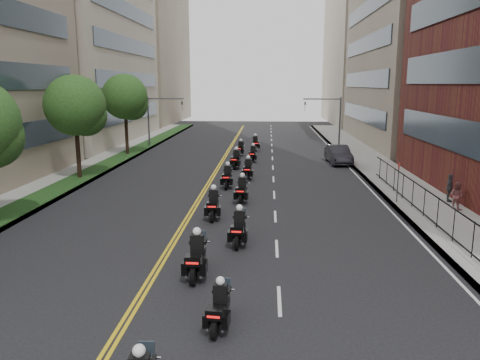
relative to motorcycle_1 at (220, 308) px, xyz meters
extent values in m
cube|color=gray|center=(10.58, 21.81, -0.53)|extent=(4.00, 90.00, 0.15)
cube|color=gray|center=(-13.42, 21.81, -0.53)|extent=(4.00, 90.00, 0.15)
cube|color=#173914|center=(-12.62, 21.81, -0.43)|extent=(2.00, 90.00, 0.04)
cube|color=#333F4C|center=(12.53, 13.81, 2.90)|extent=(0.12, 25.80, 1.80)
cube|color=#333F4C|center=(12.53, 13.81, 6.90)|extent=(0.12, 25.80, 1.80)
cube|color=gray|center=(20.08, 44.81, 14.40)|extent=(15.00, 28.00, 30.00)
cube|color=#333F4C|center=(12.53, 44.81, 2.90)|extent=(0.12, 24.08, 1.80)
cube|color=#333F4C|center=(12.53, 44.81, 6.90)|extent=(0.12, 24.08, 1.80)
cube|color=#333F4C|center=(12.53, 44.81, 10.90)|extent=(0.12, 24.08, 1.80)
cube|color=#333F4C|center=(12.53, 44.81, 14.90)|extent=(0.12, 24.08, 1.80)
cube|color=#AD9D8C|center=(20.08, 74.81, 12.40)|extent=(15.00, 28.00, 26.00)
cube|color=#333F4C|center=(-15.37, 44.81, 2.90)|extent=(0.12, 24.08, 1.80)
cube|color=#333F4C|center=(-15.37, 44.81, 6.90)|extent=(0.12, 24.08, 1.80)
cube|color=#333F4C|center=(-15.37, 44.81, 10.90)|extent=(0.12, 24.08, 1.80)
cube|color=#333F4C|center=(-15.37, 44.81, 14.90)|extent=(0.12, 24.08, 1.80)
cube|color=gray|center=(-23.42, 74.81, 12.40)|extent=(16.00, 28.00, 26.00)
cube|color=black|center=(9.58, 8.81, 1.00)|extent=(0.05, 28.00, 0.05)
cube|color=black|center=(9.58, 8.81, -0.30)|extent=(0.05, 28.00, 0.05)
cylinder|color=black|center=(-12.62, 20.81, 1.95)|extent=(0.32, 0.32, 5.11)
sphere|color=#194818|center=(-12.62, 20.81, 4.87)|extent=(4.40, 4.40, 4.40)
sphere|color=#194818|center=(-12.02, 21.21, 4.14)|extent=(3.08, 3.08, 3.08)
cylinder|color=black|center=(-12.62, 32.81, 2.09)|extent=(0.32, 0.32, 5.39)
sphere|color=#194818|center=(-12.62, 32.81, 5.17)|extent=(4.40, 4.40, 4.40)
sphere|color=#194818|center=(-12.02, 33.21, 4.40)|extent=(3.08, 3.08, 3.08)
cylinder|color=#3F3F44|center=(9.08, 38.81, 2.20)|extent=(0.18, 0.18, 5.60)
cylinder|color=#3F3F44|center=(7.08, 38.81, 4.80)|extent=(4.00, 0.14, 0.14)
imported|color=black|center=(5.28, 38.81, 4.00)|extent=(0.16, 0.20, 1.00)
cylinder|color=#3F3F44|center=(-11.92, 38.81, 2.20)|extent=(0.18, 0.18, 5.60)
cylinder|color=#3F3F44|center=(-9.92, 38.81, 4.80)|extent=(4.00, 0.14, 0.14)
imported|color=black|center=(-8.12, 38.81, 4.00)|extent=(0.16, 0.20, 1.00)
sphere|color=white|center=(-1.31, -3.75, 0.90)|extent=(0.28, 0.28, 0.28)
cylinder|color=black|center=(-0.07, -0.65, -0.30)|extent=(0.19, 0.63, 0.62)
cylinder|color=black|center=(0.08, 0.80, -0.30)|extent=(0.19, 0.63, 0.62)
cube|color=black|center=(0.01, 0.07, -0.04)|extent=(0.50, 1.26, 0.36)
cube|color=silver|center=(0.01, 0.12, -0.25)|extent=(0.39, 0.53, 0.27)
cube|color=black|center=(-0.07, -0.65, 0.18)|extent=(0.51, 0.43, 0.29)
cube|color=red|center=(-0.09, -0.84, 0.16)|extent=(0.36, 0.06, 0.06)
cube|color=black|center=(0.01, 0.12, 0.41)|extent=(0.42, 0.29, 0.56)
sphere|color=white|center=(0.01, 0.13, 0.79)|extent=(0.26, 0.26, 0.26)
cylinder|color=black|center=(-1.22, 2.84, -0.23)|extent=(0.16, 0.75, 0.75)
cylinder|color=black|center=(-1.22, 4.59, -0.23)|extent=(0.16, 0.75, 0.75)
cube|color=black|center=(-1.22, 3.71, 0.08)|extent=(0.46, 1.48, 0.44)
cube|color=silver|center=(-1.22, 3.77, -0.18)|extent=(0.42, 0.60, 0.33)
cube|color=black|center=(-1.22, 2.84, 0.34)|extent=(0.57, 0.46, 0.35)
cube|color=red|center=(-1.22, 2.61, 0.32)|extent=(0.44, 0.03, 0.08)
cube|color=black|center=(-1.22, 3.77, 0.63)|extent=(0.48, 0.31, 0.68)
sphere|color=white|center=(-1.22, 3.78, 1.09)|extent=(0.32, 0.32, 0.32)
cylinder|color=black|center=(0.07, 6.52, -0.24)|extent=(0.19, 0.73, 0.72)
cylinder|color=black|center=(0.16, 8.21, -0.24)|extent=(0.19, 0.73, 0.72)
cube|color=black|center=(0.12, 7.36, 0.05)|extent=(0.52, 1.45, 0.42)
cube|color=silver|center=(0.12, 7.41, -0.19)|extent=(0.43, 0.60, 0.32)
cube|color=black|center=(0.07, 6.52, 0.31)|extent=(0.57, 0.47, 0.34)
cube|color=red|center=(0.06, 6.29, 0.29)|extent=(0.42, 0.05, 0.07)
cube|color=black|center=(0.12, 7.41, 0.58)|extent=(0.48, 0.32, 0.66)
sphere|color=white|center=(0.12, 7.42, 1.03)|extent=(0.31, 0.31, 0.31)
cylinder|color=black|center=(-1.47, 10.49, -0.24)|extent=(0.17, 0.73, 0.73)
cylinder|color=black|center=(-1.52, 12.20, -0.24)|extent=(0.17, 0.73, 0.73)
cube|color=black|center=(-1.49, 11.35, 0.06)|extent=(0.50, 1.46, 0.43)
cube|color=silver|center=(-1.50, 11.40, -0.19)|extent=(0.43, 0.60, 0.32)
cube|color=black|center=(-1.47, 10.49, 0.31)|extent=(0.57, 0.47, 0.34)
cube|color=red|center=(-1.46, 10.27, 0.29)|extent=(0.43, 0.05, 0.07)
cube|color=black|center=(-1.50, 11.40, 0.59)|extent=(0.48, 0.31, 0.66)
sphere|color=white|center=(-1.50, 11.41, 1.04)|extent=(0.31, 0.31, 0.31)
cylinder|color=black|center=(-0.22, 14.06, -0.25)|extent=(0.19, 0.72, 0.72)
cylinder|color=black|center=(-0.12, 15.74, -0.25)|extent=(0.19, 0.72, 0.72)
cube|color=black|center=(-0.17, 14.90, 0.05)|extent=(0.53, 1.45, 0.42)
cube|color=silver|center=(-0.17, 14.95, -0.19)|extent=(0.44, 0.60, 0.32)
cube|color=black|center=(-0.22, 14.06, 0.30)|extent=(0.57, 0.48, 0.34)
cube|color=red|center=(-0.24, 13.83, 0.28)|extent=(0.42, 0.06, 0.07)
cube|color=black|center=(-0.17, 14.95, 0.58)|extent=(0.48, 0.32, 0.65)
sphere|color=white|center=(-0.16, 14.96, 1.02)|extent=(0.31, 0.31, 0.31)
cylinder|color=black|center=(-1.42, 18.04, -0.24)|extent=(0.17, 0.72, 0.72)
cylinder|color=black|center=(-1.37, 19.73, -0.24)|extent=(0.17, 0.72, 0.72)
cube|color=black|center=(-1.40, 18.89, 0.05)|extent=(0.48, 1.44, 0.42)
cube|color=silver|center=(-1.39, 18.94, -0.19)|extent=(0.42, 0.59, 0.32)
cube|color=black|center=(-1.42, 18.04, 0.31)|extent=(0.56, 0.46, 0.34)
cube|color=red|center=(-1.42, 17.82, 0.29)|extent=(0.42, 0.04, 0.07)
cube|color=black|center=(-1.39, 18.94, 0.58)|extent=(0.47, 0.31, 0.66)
sphere|color=white|center=(-1.39, 18.95, 1.03)|extent=(0.31, 0.31, 0.31)
cylinder|color=black|center=(-0.16, 21.08, -0.25)|extent=(0.18, 0.72, 0.71)
cylinder|color=black|center=(-0.07, 22.75, -0.25)|extent=(0.18, 0.72, 0.71)
cube|color=black|center=(-0.11, 21.91, 0.05)|extent=(0.51, 1.43, 0.42)
cube|color=silver|center=(-0.11, 21.97, -0.20)|extent=(0.43, 0.59, 0.31)
cube|color=black|center=(-0.16, 21.08, 0.30)|extent=(0.57, 0.47, 0.33)
cube|color=red|center=(-0.17, 20.86, 0.28)|extent=(0.42, 0.05, 0.07)
cube|color=black|center=(-0.11, 21.97, 0.57)|extent=(0.47, 0.32, 0.65)
sphere|color=white|center=(-0.11, 21.98, 1.01)|extent=(0.30, 0.30, 0.30)
cylinder|color=black|center=(-1.41, 25.38, -0.24)|extent=(0.24, 0.75, 0.74)
cylinder|color=black|center=(-1.20, 27.11, -0.24)|extent=(0.24, 0.75, 0.74)
cube|color=black|center=(-1.30, 26.25, 0.07)|extent=(0.63, 1.51, 0.43)
cube|color=silver|center=(-1.29, 26.30, -0.18)|extent=(0.48, 0.64, 0.33)
cube|color=black|center=(-1.41, 25.38, 0.33)|extent=(0.61, 0.52, 0.35)
cube|color=red|center=(-1.43, 25.16, 0.31)|extent=(0.43, 0.08, 0.08)
cube|color=black|center=(-1.29, 26.30, 0.61)|extent=(0.51, 0.36, 0.67)
sphere|color=white|center=(-1.29, 26.31, 1.07)|extent=(0.31, 0.31, 0.31)
cylinder|color=black|center=(-0.07, 28.93, -0.26)|extent=(0.20, 0.70, 0.69)
cylinder|color=black|center=(0.07, 30.55, -0.26)|extent=(0.20, 0.70, 0.69)
cube|color=black|center=(0.00, 29.74, 0.02)|extent=(0.54, 1.40, 0.40)
cube|color=silver|center=(0.00, 29.79, -0.21)|extent=(0.43, 0.59, 0.30)
cube|color=black|center=(-0.07, 28.93, 0.27)|extent=(0.56, 0.47, 0.32)
cube|color=red|center=(-0.09, 28.72, 0.25)|extent=(0.41, 0.06, 0.07)
cube|color=black|center=(0.00, 29.79, 0.53)|extent=(0.47, 0.32, 0.63)
sphere|color=white|center=(0.00, 29.80, 0.96)|extent=(0.29, 0.29, 0.29)
cylinder|color=black|center=(-1.45, 32.71, -0.27)|extent=(0.22, 0.68, 0.67)
cylinder|color=black|center=(-1.26, 34.27, -0.27)|extent=(0.22, 0.68, 0.67)
cube|color=black|center=(-1.36, 33.49, 0.01)|extent=(0.57, 1.37, 0.39)
cube|color=silver|center=(-1.35, 33.54, -0.22)|extent=(0.44, 0.58, 0.29)
cube|color=black|center=(-1.45, 32.71, 0.24)|extent=(0.56, 0.47, 0.31)
cube|color=red|center=(-1.48, 32.50, 0.22)|extent=(0.39, 0.08, 0.07)
cube|color=black|center=(-1.35, 33.54, 0.50)|extent=(0.46, 0.33, 0.61)
sphere|color=white|center=(-1.35, 33.55, 0.91)|extent=(0.28, 0.28, 0.28)
cylinder|color=black|center=(0.08, 36.22, -0.24)|extent=(0.23, 0.74, 0.73)
cylinder|color=black|center=(-0.10, 37.93, -0.24)|extent=(0.23, 0.74, 0.73)
cube|color=black|center=(-0.01, 37.08, 0.06)|extent=(0.60, 1.49, 0.43)
cube|color=silver|center=(-0.02, 37.13, -0.18)|extent=(0.47, 0.63, 0.32)
cube|color=black|center=(0.08, 36.22, 0.32)|extent=(0.60, 0.51, 0.34)
cube|color=red|center=(0.10, 36.00, 0.30)|extent=(0.43, 0.08, 0.08)
cube|color=black|center=(-0.02, 37.13, 0.60)|extent=(0.50, 0.35, 0.67)
sphere|color=white|center=(-0.02, 37.14, 1.05)|extent=(0.31, 0.31, 0.31)
imported|color=black|center=(7.64, 29.25, 0.20)|extent=(2.03, 5.00, 1.62)
imported|color=brown|center=(11.87, 13.43, 0.31)|extent=(0.90, 0.94, 1.54)
imported|color=#42444A|center=(12.08, 15.09, 0.38)|extent=(0.67, 1.05, 1.66)
camera|label=1|loc=(1.35, -12.51, 6.41)|focal=35.00mm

